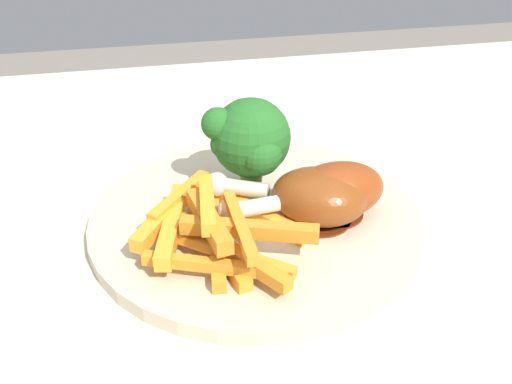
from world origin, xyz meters
TOP-DOWN VIEW (x-y plane):
  - dining_table at (0.00, 0.00)m, footprint 1.21×0.82m
  - dinner_plate at (0.07, 0.00)m, footprint 0.26×0.26m
  - broccoli_floret_front at (0.07, -0.03)m, footprint 0.07×0.07m
  - carrot_fries_pile at (0.11, 0.04)m, footprint 0.13×0.14m
  - chicken_drumstick_near at (0.03, 0.02)m, footprint 0.13×0.09m
  - chicken_drumstick_far at (0.02, 0.02)m, footprint 0.13×0.06m

SIDE VIEW (x-z plane):
  - dining_table at x=0.00m, z-range 0.26..0.97m
  - dinner_plate at x=0.07m, z-range 0.71..0.72m
  - carrot_fries_pile at x=0.11m, z-range 0.72..0.76m
  - chicken_drumstick_near at x=0.03m, z-range 0.72..0.76m
  - chicken_drumstick_far at x=0.02m, z-range 0.72..0.76m
  - broccoli_floret_front at x=0.07m, z-range 0.73..0.81m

